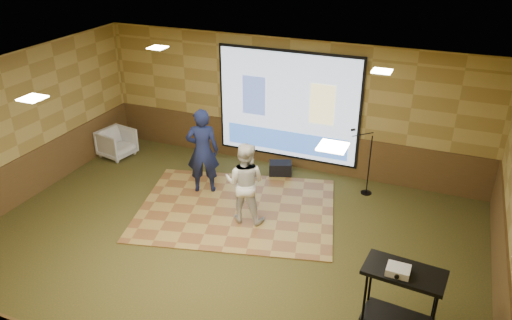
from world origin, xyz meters
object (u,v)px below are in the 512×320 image
at_px(player_left, 203,151).
at_px(banquet_chair, 117,143).
at_px(dance_floor, 237,209).
at_px(projector_screen, 287,107).
at_px(mic_stand, 366,172).
at_px(av_table, 402,289).
at_px(projector, 398,270).
at_px(duffel_bag, 280,169).
at_px(player_right, 245,183).

xyz_separation_m(player_left, banquet_chair, (-2.78, 0.74, -0.60)).
bearing_deg(dance_floor, projector_screen, 82.99).
bearing_deg(mic_stand, banquet_chair, 159.71).
xyz_separation_m(player_left, av_table, (4.39, -2.61, -0.14)).
bearing_deg(banquet_chair, projector, -105.06).
bearing_deg(duffel_bag, av_table, -51.41).
bearing_deg(dance_floor, projector, -34.09).
distance_m(projector_screen, av_table, 5.47).
distance_m(dance_floor, banquet_chair, 3.92).
xyz_separation_m(projector, mic_stand, (-1.13, 3.93, -0.67)).
distance_m(projector_screen, projector, 5.46).
xyz_separation_m(dance_floor, mic_stand, (2.23, 1.65, 0.48)).
relative_size(player_left, av_table, 1.66).
bearing_deg(projector_screen, duffel_bag, -86.12).
xyz_separation_m(av_table, mic_stand, (-1.21, 3.83, -0.32)).
distance_m(av_table, banquet_chair, 7.93).
distance_m(dance_floor, projector, 4.22).
xyz_separation_m(projector_screen, dance_floor, (-0.27, -2.22, -1.46)).
bearing_deg(player_right, mic_stand, -140.06).
relative_size(player_right, projector, 5.36).
height_order(player_right, banquet_chair, player_right).
height_order(projector_screen, player_right, projector_screen).
height_order(mic_stand, banquet_chair, mic_stand).
height_order(dance_floor, duffel_bag, duffel_bag).
xyz_separation_m(dance_floor, player_right, (0.32, -0.30, 0.82)).
bearing_deg(projector, dance_floor, 146.99).
distance_m(player_right, banquet_chair, 4.33).
bearing_deg(dance_floor, mic_stand, 36.51).
bearing_deg(mic_stand, player_right, -159.29).
bearing_deg(dance_floor, player_right, -42.79).
height_order(player_right, mic_stand, player_right).
relative_size(player_left, projector, 6.14).
relative_size(av_table, mic_stand, 0.77).
bearing_deg(banquet_chair, player_left, -94.09).
height_order(projector_screen, dance_floor, projector_screen).
xyz_separation_m(banquet_chair, duffel_bag, (4.03, 0.57, -0.19)).
bearing_deg(mic_stand, projector_screen, 138.85).
distance_m(player_left, banquet_chair, 2.94).
bearing_deg(dance_floor, duffel_bag, 80.04).
relative_size(player_left, duffel_bag, 3.68).
distance_m(dance_floor, player_right, 0.93).
distance_m(player_left, projector, 5.09).
bearing_deg(av_table, banquet_chair, 154.88).
relative_size(av_table, projector, 3.71).
bearing_deg(av_table, projector, -130.39).
height_order(dance_floor, banquet_chair, banquet_chair).
xyz_separation_m(projector, banquet_chair, (-7.09, 3.45, -0.82)).
height_order(player_left, duffel_bag, player_left).
relative_size(player_right, banquet_chair, 2.13).
distance_m(projector_screen, mic_stand, 2.26).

